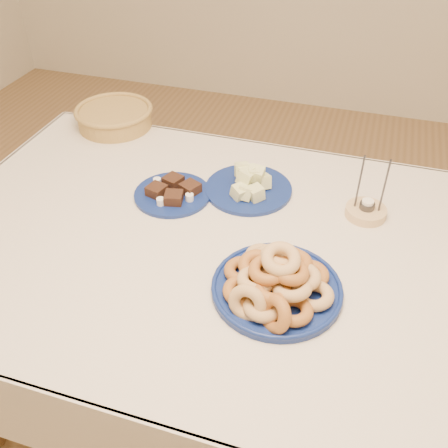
{
  "coord_description": "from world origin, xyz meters",
  "views": [
    {
      "loc": [
        0.29,
        -0.98,
        1.64
      ],
      "look_at": [
        0.0,
        -0.05,
        0.85
      ],
      "focal_mm": 40.0,
      "sensor_mm": 36.0,
      "label": 1
    }
  ],
  "objects_px": {
    "melon_plate": "(249,185)",
    "candle_holder": "(366,210)",
    "donut_platter": "(276,282)",
    "brownie_plate": "(173,193)",
    "dining_table": "(229,270)",
    "wicker_basket": "(114,116)"
  },
  "relations": [
    {
      "from": "melon_plate",
      "to": "candle_holder",
      "type": "bearing_deg",
      "value": -2.16
    },
    {
      "from": "melon_plate",
      "to": "candle_holder",
      "type": "height_order",
      "value": "candle_holder"
    },
    {
      "from": "donut_platter",
      "to": "brownie_plate",
      "type": "relative_size",
      "value": 1.5
    },
    {
      "from": "melon_plate",
      "to": "brownie_plate",
      "type": "height_order",
      "value": "melon_plate"
    },
    {
      "from": "donut_platter",
      "to": "candle_holder",
      "type": "relative_size",
      "value": 2.06
    },
    {
      "from": "dining_table",
      "to": "melon_plate",
      "type": "relative_size",
      "value": 5.08
    },
    {
      "from": "wicker_basket",
      "to": "candle_holder",
      "type": "distance_m",
      "value": 0.98
    },
    {
      "from": "brownie_plate",
      "to": "donut_platter",
      "type": "bearing_deg",
      "value": -37.76
    },
    {
      "from": "brownie_plate",
      "to": "candle_holder",
      "type": "distance_m",
      "value": 0.57
    },
    {
      "from": "melon_plate",
      "to": "wicker_basket",
      "type": "distance_m",
      "value": 0.65
    },
    {
      "from": "dining_table",
      "to": "candle_holder",
      "type": "height_order",
      "value": "candle_holder"
    },
    {
      "from": "donut_platter",
      "to": "melon_plate",
      "type": "bearing_deg",
      "value": 114.02
    },
    {
      "from": "donut_platter",
      "to": "dining_table",
      "type": "bearing_deg",
      "value": 137.3
    },
    {
      "from": "dining_table",
      "to": "wicker_basket",
      "type": "relative_size",
      "value": 5.68
    },
    {
      "from": "candle_holder",
      "to": "wicker_basket",
      "type": "bearing_deg",
      "value": 163.55
    },
    {
      "from": "dining_table",
      "to": "candle_holder",
      "type": "relative_size",
      "value": 8.74
    },
    {
      "from": "melon_plate",
      "to": "candle_holder",
      "type": "relative_size",
      "value": 1.72
    },
    {
      "from": "wicker_basket",
      "to": "candle_holder",
      "type": "height_order",
      "value": "candle_holder"
    },
    {
      "from": "donut_platter",
      "to": "candle_holder",
      "type": "height_order",
      "value": "candle_holder"
    },
    {
      "from": "melon_plate",
      "to": "candle_holder",
      "type": "distance_m",
      "value": 0.35
    },
    {
      "from": "wicker_basket",
      "to": "melon_plate",
      "type": "bearing_deg",
      "value": -24.23
    },
    {
      "from": "dining_table",
      "to": "candle_holder",
      "type": "distance_m",
      "value": 0.43
    }
  ]
}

